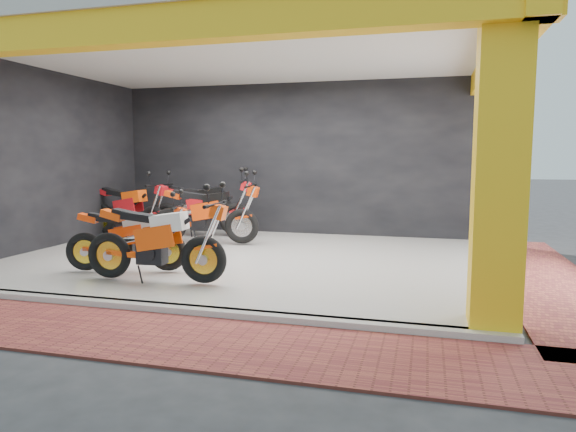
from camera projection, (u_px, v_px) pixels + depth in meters
The scene contains 16 objects.
ground at pixel (196, 291), 7.10m from camera, with size 80.00×80.00×0.00m, color #2D2D30.
showroom_floor at pixel (246, 260), 9.01m from camera, with size 8.00×6.00×0.10m, color white.
showroom_ceiling at pixel (243, 52), 8.60m from camera, with size 8.40×6.40×0.20m, color beige.
back_wall at pixel (291, 161), 11.78m from camera, with size 8.20×0.20×3.50m, color black.
left_wall at pixel (44, 162), 9.88m from camera, with size 0.20×6.20×3.50m, color black.
corner_column at pixel (500, 166), 5.20m from camera, with size 0.50×0.50×3.50m, color yellow.
header_beam_front at pixel (152, 27), 5.76m from camera, with size 8.40×0.30×0.40m, color yellow.
header_beam_right at pixel (498, 58), 7.59m from camera, with size 0.30×6.40×0.40m, color yellow.
floor_kerb at pixel (159, 308), 6.11m from camera, with size 8.00×0.20×0.10m, color white.
paver_front at pixel (122, 333), 5.37m from camera, with size 9.00×1.40×0.03m, color #9C4133.
paver_right at pixel (544, 278), 7.76m from camera, with size 1.40×7.00×0.03m, color #9C4133.
moto_hero at pixel (203, 236), 6.96m from camera, with size 2.19×0.81×1.34m, color #ED4709, non-canonical shape.
moto_row_a at pixel (167, 233), 7.74m from camera, with size 1.95×0.72×1.19m, color #E93C09, non-canonical shape.
moto_row_b at pixel (242, 209), 10.15m from camera, with size 2.32×0.86×1.42m, color red, non-canonical shape.
moto_row_c at pixel (153, 206), 10.92m from camera, with size 2.28×0.84×1.39m, color red, non-canonical shape.
moto_row_d at pixel (235, 203), 11.21m from camera, with size 2.40×0.89×1.46m, color red, non-canonical shape.
Camera 1 is at (3.04, -6.36, 1.84)m, focal length 32.00 mm.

